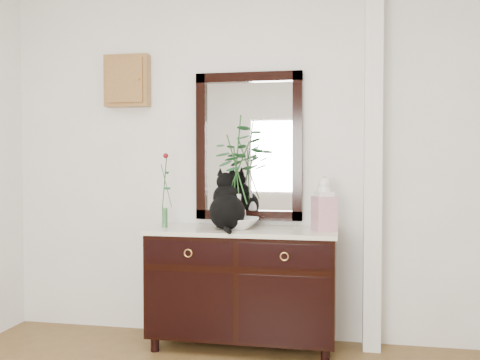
% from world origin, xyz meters
% --- Properties ---
extents(wall_back, '(3.60, 0.04, 2.70)m').
position_xyz_m(wall_back, '(0.00, 1.98, 1.35)').
color(wall_back, white).
rests_on(wall_back, ground).
extents(pilaster, '(0.12, 0.20, 2.70)m').
position_xyz_m(pilaster, '(1.00, 1.90, 1.35)').
color(pilaster, white).
rests_on(pilaster, ground).
extents(sideboard, '(1.33, 0.52, 0.82)m').
position_xyz_m(sideboard, '(0.10, 1.73, 0.47)').
color(sideboard, black).
rests_on(sideboard, ground).
extents(wall_mirror, '(0.80, 0.06, 1.10)m').
position_xyz_m(wall_mirror, '(0.10, 1.97, 1.44)').
color(wall_mirror, black).
rests_on(wall_mirror, wall_back).
extents(key_cabinet, '(0.35, 0.10, 0.40)m').
position_xyz_m(key_cabinet, '(-0.85, 1.94, 1.95)').
color(key_cabinet, brown).
rests_on(key_cabinet, wall_back).
extents(cat, '(0.39, 0.43, 0.41)m').
position_xyz_m(cat, '(-0.00, 1.69, 1.06)').
color(cat, black).
rests_on(cat, sideboard).
extents(lotus_bowl, '(0.32, 0.32, 0.08)m').
position_xyz_m(lotus_bowl, '(0.06, 1.74, 0.89)').
color(lotus_bowl, white).
rests_on(lotus_bowl, sideboard).
extents(vase_branches, '(0.38, 0.38, 0.80)m').
position_xyz_m(vase_branches, '(0.06, 1.74, 1.27)').
color(vase_branches, silver).
rests_on(vase_branches, lotus_bowl).
extents(bud_vase_rose, '(0.07, 0.07, 0.55)m').
position_xyz_m(bud_vase_rose, '(-0.47, 1.70, 1.12)').
color(bud_vase_rose, '#376D3D').
rests_on(bud_vase_rose, sideboard).
extents(ginger_jar, '(0.19, 0.19, 0.38)m').
position_xyz_m(ginger_jar, '(0.67, 1.73, 1.04)').
color(ginger_jar, white).
rests_on(ginger_jar, sideboard).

